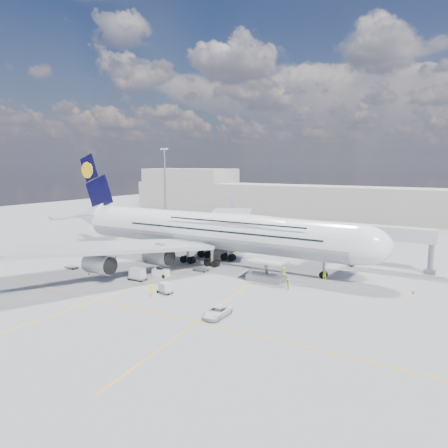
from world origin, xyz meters
The scene contains 31 objects.
ground centered at (0.00, 0.00, 0.00)m, with size 300.00×300.00×0.00m, color gray.
taxi_line_main centered at (0.00, 0.00, 0.01)m, with size 0.25×220.00×0.01m, color #E4B20C.
taxi_line_cross centered at (0.00, -20.00, 0.01)m, with size 120.00×0.25×0.01m, color #E4B20C.
taxi_line_diag centered at (14.00, 10.00, 0.01)m, with size 0.25×100.00×0.01m, color #E4B20C.
airliner centered at (0.26, 10.00, 6.87)m, with size 77.26×79.15×23.71m.
jet_bridge centered at (29.81, 20.94, 6.85)m, with size 18.80×12.10×8.50m.
cargo_loader centered at (16.82, 2.89, 1.25)m, with size 8.53×3.20×3.67m.
light_mast centered at (-40.00, 45.00, 13.21)m, with size 3.00×0.70×25.50m.
terminal centered at (0.00, 95.00, 6.00)m, with size 180.00×16.00×12.00m, color #B2AD9E.
hangar centered at (-70.00, 100.00, 9.00)m, with size 40.00×22.00×18.00m, color #B2AD9E.
dolly_row_a centered at (-22.66, 1.56, 1.09)m, with size 3.60×2.81×2.02m.
dolly_row_b centered at (-20.54, 1.66, 0.34)m, with size 3.25×2.13×0.44m.
dolly_row_c centered at (-2.64, -8.73, 1.17)m, with size 3.52×2.01×2.17m.
dolly_back centered at (-19.85, -8.96, 0.30)m, with size 2.73×1.57×0.39m.
dolly_nose_far centered at (6.49, -12.23, 0.91)m, with size 2.96×2.12×1.68m.
dolly_nose_near centered at (3.16, 2.60, 0.34)m, with size 3.05×1.67×0.44m.
baggage_tug centered at (-0.60, -4.75, 0.85)m, with size 3.15×1.59×1.92m.
catering_truck_inner centered at (-11.95, 34.50, 1.99)m, with size 7.62×4.83×4.22m.
catering_truck_outer centered at (-15.01, 44.72, 1.73)m, with size 6.75×4.57×3.72m.
service_van centered at (19.43, -17.05, 0.71)m, with size 2.34×5.08×1.41m, color white.
crew_nose centered at (25.54, 9.04, 0.96)m, with size 0.70×0.46×1.93m, color #C4F219.
crew_loader centered at (22.49, -0.41, 0.89)m, with size 0.86×0.67×1.78m, color #AAE518.
crew_wing centered at (-11.16, -5.73, 0.86)m, with size 1.01×0.42×1.72m, color #ADFA1A.
crew_van centered at (18.59, 6.88, 0.94)m, with size 0.92×0.60×1.88m, color #B6FF1A.
crew_tug centered at (5.93, -14.76, 0.97)m, with size 1.26×0.72×1.95m, color #DDF419.
cone_nose centered at (40.34, 8.37, 0.29)m, with size 0.48×0.48×0.61m.
cone_wing_left_inner centered at (-14.10, 29.93, 0.25)m, with size 0.41×0.41×0.53m.
cone_wing_left_outer centered at (-14.18, 28.38, 0.23)m, with size 0.38×0.38×0.48m.
cone_wing_right_inner centered at (-13.11, -10.53, 0.24)m, with size 0.39×0.39×0.50m.
cone_wing_right_outer centered at (-14.32, -7.92, 0.26)m, with size 0.43×0.43×0.55m.
cone_tail centered at (-30.14, 8.62, 0.24)m, with size 0.40×0.40×0.50m.
Camera 1 is at (49.94, -64.77, 20.68)m, focal length 35.00 mm.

